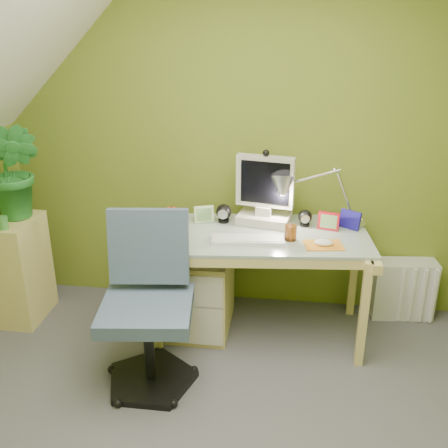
# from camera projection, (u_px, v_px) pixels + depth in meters

# --- Properties ---
(wall_back) EXTENTS (3.20, 0.01, 2.40)m
(wall_back) POSITION_uv_depth(u_px,v_px,m) (236.00, 144.00, 3.58)
(wall_back) COLOR olive
(wall_back) RESTS_ON floor
(desk) EXTENTS (1.41, 0.81, 0.73)m
(desk) POSITION_uv_depth(u_px,v_px,m) (261.00, 283.00, 3.48)
(desk) COLOR #D2BB6E
(desk) RESTS_ON floor
(monitor) EXTENTS (0.38, 0.26, 0.48)m
(monitor) POSITION_uv_depth(u_px,v_px,m) (265.00, 189.00, 3.42)
(monitor) COLOR beige
(monitor) RESTS_ON desk
(speaker_left) EXTENTS (0.11, 0.11, 0.13)m
(speaker_left) POSITION_uv_depth(u_px,v_px,m) (224.00, 213.00, 3.50)
(speaker_left) COLOR black
(speaker_left) RESTS_ON desk
(speaker_right) EXTENTS (0.11, 0.11, 0.11)m
(speaker_right) POSITION_uv_depth(u_px,v_px,m) (305.00, 218.00, 3.44)
(speaker_right) COLOR black
(speaker_right) RESTS_ON desk
(keyboard) EXTENTS (0.46, 0.19, 0.02)m
(keyboard) POSITION_uv_depth(u_px,v_px,m) (248.00, 240.00, 3.22)
(keyboard) COLOR silver
(keyboard) RESTS_ON desk
(mousepad) EXTENTS (0.25, 0.20, 0.01)m
(mousepad) POSITION_uv_depth(u_px,v_px,m) (323.00, 245.00, 3.17)
(mousepad) COLOR orange
(mousepad) RESTS_ON desk
(mouse) EXTENTS (0.12, 0.08, 0.04)m
(mouse) POSITION_uv_depth(u_px,v_px,m) (324.00, 243.00, 3.16)
(mouse) COLOR white
(mouse) RESTS_ON mousepad
(amber_tumbler) EXTENTS (0.08, 0.08, 0.09)m
(amber_tumbler) POSITION_uv_depth(u_px,v_px,m) (291.00, 233.00, 3.23)
(amber_tumbler) COLOR brown
(amber_tumbler) RESTS_ON desk
(candle_cluster) EXTENTS (0.17, 0.15, 0.13)m
(candle_cluster) POSITION_uv_depth(u_px,v_px,m) (170.00, 219.00, 3.40)
(candle_cluster) COLOR #B43E0F
(candle_cluster) RESTS_ON desk
(photo_frame_red) EXTENTS (0.14, 0.05, 0.12)m
(photo_frame_red) POSITION_uv_depth(u_px,v_px,m) (329.00, 221.00, 3.38)
(photo_frame_red) COLOR red
(photo_frame_red) RESTS_ON desk
(photo_frame_blue) EXTENTS (0.13, 0.10, 0.12)m
(photo_frame_blue) POSITION_uv_depth(u_px,v_px,m) (350.00, 220.00, 3.40)
(photo_frame_blue) COLOR #1B1590
(photo_frame_blue) RESTS_ON desk
(photo_frame_green) EXTENTS (0.13, 0.06, 0.11)m
(photo_frame_green) POSITION_uv_depth(u_px,v_px,m) (204.00, 214.00, 3.50)
(photo_frame_green) COLOR #B9DE99
(photo_frame_green) RESTS_ON desk
(desk_lamp) EXTENTS (0.57, 0.29, 0.59)m
(desk_lamp) POSITION_uv_depth(u_px,v_px,m) (336.00, 184.00, 3.34)
(desk_lamp) COLOR silver
(desk_lamp) RESTS_ON desk
(side_ledge) EXTENTS (0.28, 0.42, 0.74)m
(side_ledge) POSITION_uv_depth(u_px,v_px,m) (21.00, 269.00, 3.65)
(side_ledge) COLOR #D4BF6F
(side_ledge) RESTS_ON floor
(potted_plant) EXTENTS (0.41, 0.35, 0.66)m
(potted_plant) POSITION_uv_depth(u_px,v_px,m) (15.00, 171.00, 3.42)
(potted_plant) COLOR #297D31
(potted_plant) RESTS_ON side_ledge
(green_cup) EXTENTS (0.07, 0.07, 0.08)m
(green_cup) POSITION_uv_depth(u_px,v_px,m) (3.00, 223.00, 3.35)
(green_cup) COLOR #418D3A
(green_cup) RESTS_ON side_ledge
(task_chair) EXTENTS (0.64, 0.64, 1.04)m
(task_chair) POSITION_uv_depth(u_px,v_px,m) (146.00, 307.00, 2.91)
(task_chair) COLOR #43556F
(task_chair) RESTS_ON floor
(radiator) EXTENTS (0.44, 0.21, 0.43)m
(radiator) POSITION_uv_depth(u_px,v_px,m) (403.00, 289.00, 3.71)
(radiator) COLOR silver
(radiator) RESTS_ON floor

